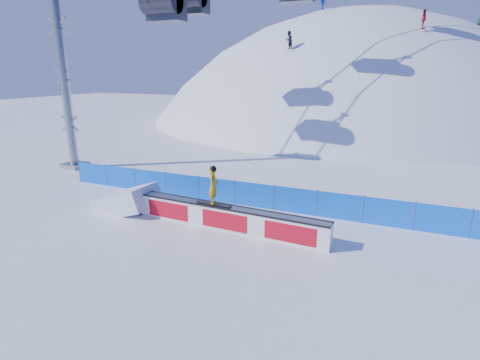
% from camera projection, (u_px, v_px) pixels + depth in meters
% --- Properties ---
extents(ground, '(160.00, 160.00, 0.00)m').
position_uv_depth(ground, '(211.00, 245.00, 14.05)').
color(ground, white).
rests_on(ground, ground).
extents(snow_hill, '(64.00, 64.00, 64.00)m').
position_uv_depth(snow_hill, '(342.00, 240.00, 56.19)').
color(snow_hill, silver).
rests_on(snow_hill, ground).
extents(safety_fence, '(22.05, 0.05, 1.30)m').
position_uv_depth(safety_fence, '(254.00, 195.00, 17.86)').
color(safety_fence, blue).
rests_on(safety_fence, ground).
extents(rail_box, '(8.55, 1.04, 1.02)m').
position_uv_depth(rail_box, '(227.00, 218.00, 15.31)').
color(rail_box, white).
rests_on(rail_box, ground).
extents(snow_ramp, '(2.99, 1.96, 1.81)m').
position_uv_depth(snow_ramp, '(128.00, 209.00, 17.70)').
color(snow_ramp, white).
rests_on(snow_ramp, ground).
extents(snowboarder, '(1.57, 0.60, 1.63)m').
position_uv_depth(snowboarder, '(213.00, 185.00, 15.21)').
color(snowboarder, black).
rests_on(snowboarder, rail_box).
extents(distant_skiers, '(17.96, 12.13, 6.80)m').
position_uv_depth(distant_skiers, '(366.00, 22.00, 36.34)').
color(distant_skiers, black).
rests_on(distant_skiers, ground).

